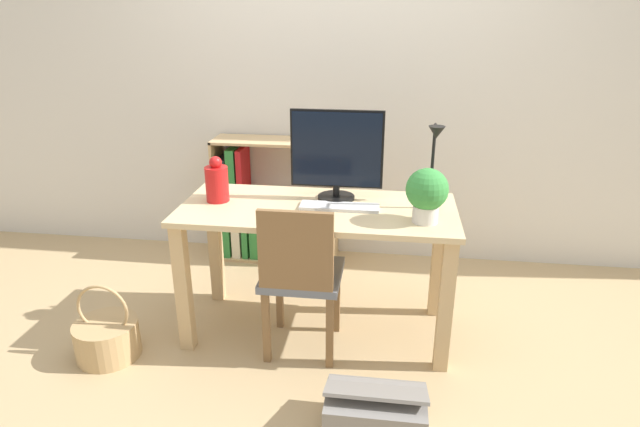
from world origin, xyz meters
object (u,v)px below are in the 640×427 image
at_px(keyboard, 339,207).
at_px(desk_lamp, 434,159).
at_px(monitor, 337,153).
at_px(potted_plant, 427,193).
at_px(storage_box, 375,413).
at_px(bookshelf, 256,206).
at_px(chair, 300,274).
at_px(vase, 217,182).
at_px(basket, 107,337).

bearing_deg(keyboard, desk_lamp, 1.66).
relative_size(monitor, desk_lamp, 1.10).
bearing_deg(potted_plant, storage_box, -107.11).
height_order(keyboard, potted_plant, potted_plant).
relative_size(potted_plant, bookshelf, 0.31).
bearing_deg(desk_lamp, chair, -159.24).
relative_size(vase, chair, 0.29).
bearing_deg(keyboard, bookshelf, 127.38).
height_order(keyboard, chair, chair).
distance_m(monitor, chair, 0.67).
height_order(chair, bookshelf, bookshelf).
bearing_deg(chair, monitor, 69.80).
distance_m(desk_lamp, basket, 1.91).
bearing_deg(monitor, potted_plant, -31.26).
xyz_separation_m(chair, basket, (-1.00, -0.17, -0.36)).
relative_size(keyboard, vase, 1.67).
bearing_deg(keyboard, basket, -161.45).
distance_m(desk_lamp, bookshelf, 1.59).
height_order(chair, basket, chair).
height_order(chair, storage_box, chair).
relative_size(monitor, chair, 0.58).
distance_m(desk_lamp, potted_plant, 0.19).
bearing_deg(basket, keyboard, 18.55).
bearing_deg(bookshelf, keyboard, -52.62).
xyz_separation_m(monitor, storage_box, (0.27, -0.90, -0.90)).
distance_m(keyboard, desk_lamp, 0.53).
distance_m(monitor, bookshelf, 1.18).
bearing_deg(monitor, keyboard, -77.53).
distance_m(vase, chair, 0.67).
bearing_deg(chair, bookshelf, 114.57).
bearing_deg(chair, potted_plant, 8.79).
distance_m(chair, basket, 1.08).
distance_m(keyboard, storage_box, 1.02).
bearing_deg(basket, vase, 39.48).
bearing_deg(monitor, vase, -168.90).
bearing_deg(potted_plant, desk_lamp, 77.97).
bearing_deg(basket, monitor, 25.53).
bearing_deg(vase, storage_box, -40.87).
bearing_deg(vase, chair, -27.32).
distance_m(monitor, potted_plant, 0.55).
distance_m(bookshelf, basket, 1.41).
bearing_deg(chair, vase, 152.48).
xyz_separation_m(keyboard, potted_plant, (0.43, -0.13, 0.14)).
bearing_deg(bookshelf, storage_box, -60.66).
bearing_deg(storage_box, potted_plant, 72.89).
relative_size(potted_plant, chair, 0.32).
distance_m(vase, desk_lamp, 1.13).
xyz_separation_m(potted_plant, basket, (-1.60, -0.26, -0.78)).
relative_size(monitor, keyboard, 1.20).
bearing_deg(storage_box, chair, 127.95).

